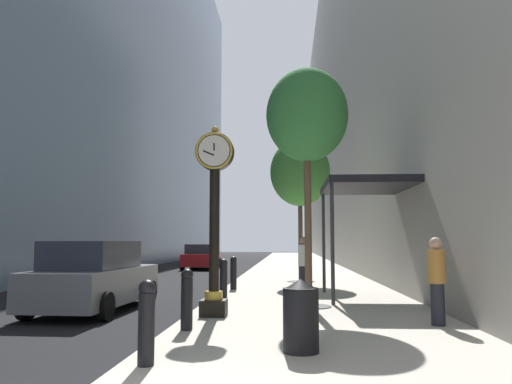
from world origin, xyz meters
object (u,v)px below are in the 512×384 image
object	(u,v)px
trash_bin	(301,315)
car_grey_mid	(95,277)
pedestrian_walking	(437,278)
pedestrian_by_clock	(304,263)
bollard_second	(187,298)
bollard_fourth	(224,278)
car_red_near	(201,257)
bollard_fifth	(233,272)
street_clock	(214,211)
street_tree_mid_near	(300,173)
bollard_nearest	(147,320)
street_tree_near	(307,117)

from	to	relation	value
trash_bin	car_grey_mid	distance (m)	7.13
pedestrian_walking	pedestrian_by_clock	distance (m)	6.62
bollard_second	trash_bin	distance (m)	2.66
bollard_fourth	car_red_near	size ratio (longest dim) A/B	0.24
bollard_fifth	bollard_fourth	bearing A→B (deg)	-90.00
street_clock	bollard_fifth	bearing A→B (deg)	92.19
pedestrian_by_clock	car_red_near	world-z (taller)	pedestrian_by_clock
street_tree_mid_near	car_red_near	world-z (taller)	street_tree_mid_near
bollard_fifth	trash_bin	bearing A→B (deg)	-78.18
trash_bin	car_red_near	size ratio (longest dim) A/B	0.23
trash_bin	pedestrian_by_clock	size ratio (longest dim) A/B	0.60
pedestrian_walking	bollard_nearest	bearing A→B (deg)	-143.72
bollard_nearest	bollard_fourth	bearing A→B (deg)	90.00
street_clock	car_red_near	distance (m)	21.67
bollard_second	car_grey_mid	xyz separation A→B (m)	(-3.00, 3.33, 0.13)
pedestrian_by_clock	bollard_fifth	bearing A→B (deg)	158.05
street_clock	car_grey_mid	bearing A→B (deg)	153.98
bollard_second	street_tree_near	bearing A→B (deg)	56.05
bollard_fifth	car_grey_mid	size ratio (longest dim) A/B	0.23
street_tree_mid_near	street_clock	bearing A→B (deg)	-102.45
street_clock	street_tree_near	world-z (taller)	street_tree_near
trash_bin	pedestrian_by_clock	world-z (taller)	pedestrian_by_clock
pedestrian_by_clock	car_grey_mid	size ratio (longest dim) A/B	0.37
street_tree_near	car_grey_mid	distance (m)	6.72
pedestrian_by_clock	bollard_fourth	bearing A→B (deg)	-143.79
bollard_nearest	car_grey_mid	bearing A→B (deg)	116.72
car_grey_mid	bollard_nearest	bearing A→B (deg)	-63.28
trash_bin	pedestrian_walking	bearing A→B (deg)	43.52
bollard_second	bollard_fourth	xyz separation A→B (m)	(0.00, 5.28, 0.00)
street_tree_mid_near	pedestrian_walking	size ratio (longest dim) A/B	3.47
bollard_second	trash_bin	bearing A→B (deg)	-40.62
bollard_second	bollard_fifth	world-z (taller)	same
car_grey_mid	street_tree_near	bearing A→B (deg)	1.64
bollard_fifth	car_red_near	bearing A→B (deg)	103.69
pedestrian_walking	car_grey_mid	world-z (taller)	pedestrian_walking
pedestrian_by_clock	car_red_near	size ratio (longest dim) A/B	0.39
bollard_fourth	pedestrian_by_clock	world-z (taller)	pedestrian_by_clock
trash_bin	car_grey_mid	bearing A→B (deg)	134.80
bollard_fifth	street_tree_mid_near	world-z (taller)	street_tree_mid_near
pedestrian_by_clock	car_grey_mid	bearing A→B (deg)	-145.55
car_red_near	bollard_nearest	bearing A→B (deg)	-81.85
street_clock	pedestrian_walking	xyz separation A→B (m)	(4.46, -0.94, -1.38)
street_tree_near	car_red_near	distance (m)	20.83
bollard_second	street_tree_mid_near	xyz separation A→B (m)	(2.34, 11.29, 3.82)
street_clock	car_red_near	world-z (taller)	street_clock
street_tree_near	trash_bin	bearing A→B (deg)	-93.54
pedestrian_walking	car_red_near	xyz separation A→B (m)	(-8.36, 22.19, -0.26)
street_tree_near	street_tree_mid_near	bearing A→B (deg)	90.00
bollard_nearest	street_tree_mid_near	bearing A→B (deg)	80.45
street_clock	pedestrian_by_clock	xyz separation A→B (m)	(2.09, 5.24, -1.34)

